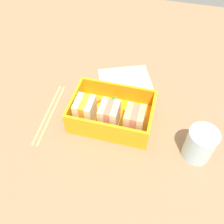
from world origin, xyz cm
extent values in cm
cube|color=#95704E|center=(0.00, 0.00, -1.00)|extent=(120.00, 120.00, 2.00)
cube|color=#F7A115|center=(0.00, 0.00, 0.60)|extent=(17.99, 12.30, 1.20)
cube|color=#F7A115|center=(0.00, 5.85, 3.48)|extent=(17.99, 0.60, 4.57)
cube|color=#F7A115|center=(0.00, -5.85, 3.48)|extent=(17.99, 0.60, 4.57)
cube|color=#F7A115|center=(-8.69, 0.00, 3.48)|extent=(0.60, 11.10, 4.57)
cube|color=#F7A115|center=(8.69, 0.00, 3.48)|extent=(0.60, 11.10, 4.57)
cube|color=tan|center=(-6.71, 2.36, 4.25)|extent=(1.32, 4.72, 6.11)
cube|color=#D87259|center=(-5.40, 2.36, 4.25)|extent=(1.32, 4.35, 5.62)
cube|color=tan|center=(-4.08, 2.36, 4.25)|extent=(1.32, 4.72, 6.11)
cube|color=#D3BE89|center=(-1.32, 2.36, 4.25)|extent=(1.32, 4.72, 6.11)
cube|color=#D87259|center=(0.00, 2.36, 4.25)|extent=(1.32, 4.35, 5.62)
cube|color=#D3BE89|center=(1.32, 2.36, 4.25)|extent=(1.32, 4.72, 6.11)
cube|color=beige|center=(4.08, 2.36, 4.25)|extent=(1.32, 4.72, 6.11)
cube|color=orange|center=(5.40, 2.36, 4.25)|extent=(1.32, 4.35, 5.62)
cube|color=beige|center=(6.71, 2.36, 4.25)|extent=(1.32, 4.72, 6.11)
sphere|color=red|center=(-5.76, -2.19, 2.43)|extent=(2.45, 2.45, 2.45)
cone|color=#42913E|center=(-5.76, -2.19, 3.95)|extent=(1.47, 1.47, 0.60)
sphere|color=red|center=(-0.29, -2.40, 2.66)|extent=(2.91, 2.91, 2.91)
cone|color=#408C44|center=(-0.29, -2.40, 4.41)|extent=(1.75, 1.75, 0.60)
cylinder|color=orange|center=(5.22, -2.58, 1.79)|extent=(3.47, 3.62, 1.17)
cylinder|color=tan|center=(14.10, 2.13, 0.35)|extent=(1.57, 18.16, 0.70)
cylinder|color=tan|center=(15.21, 2.19, 0.35)|extent=(1.57, 18.16, 0.70)
cylinder|color=silver|center=(-19.03, 4.44, 3.66)|extent=(5.83, 5.83, 7.32)
cube|color=silver|center=(-0.02, -13.71, 0.20)|extent=(16.05, 14.24, 0.40)
camera|label=1|loc=(-8.82, 34.25, 45.60)|focal=40.00mm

